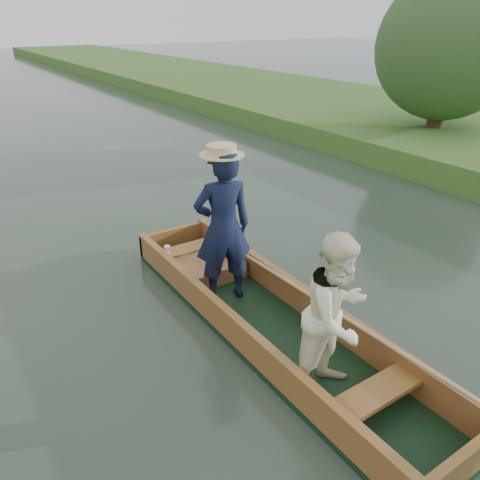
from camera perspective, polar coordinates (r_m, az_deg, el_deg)
ground at (r=5.65m, az=3.44°, el=-10.95°), size 120.00×120.00×0.00m
punt at (r=5.23m, az=3.37°, el=-5.60°), size 1.12×5.02×2.04m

